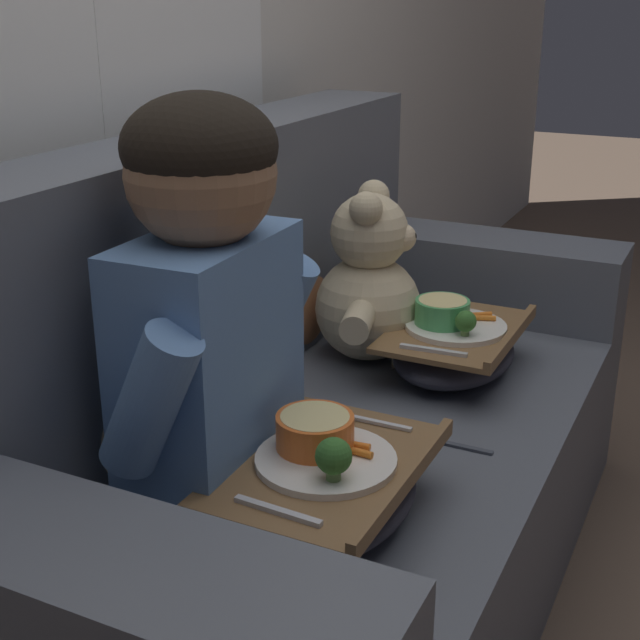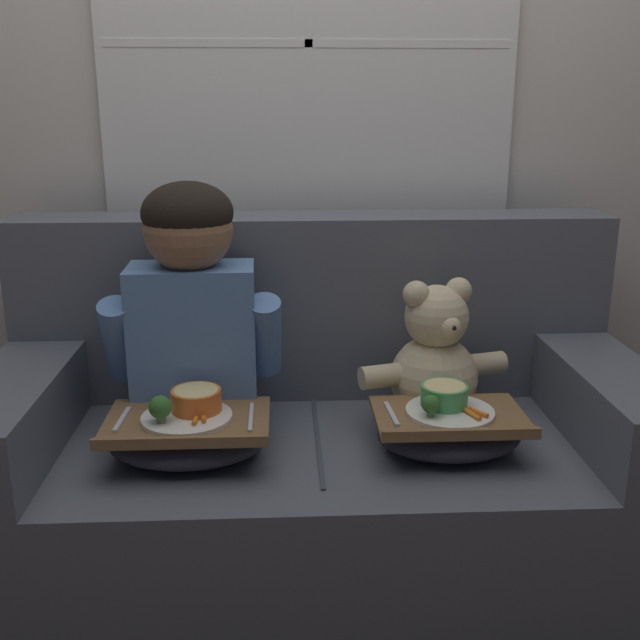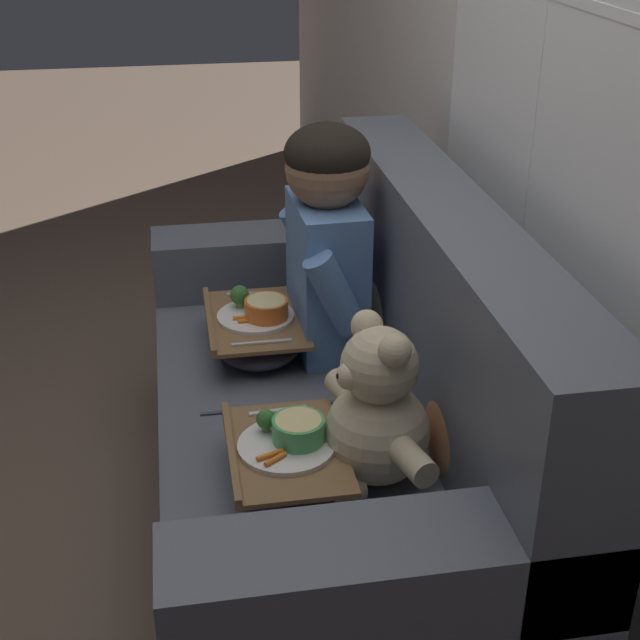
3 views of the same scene
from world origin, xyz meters
The scene contains 9 objects.
ground_plane centered at (0.00, 0.00, 0.00)m, with size 14.00×14.00×0.00m, color brown.
wall_back_with_window centered at (0.00, 0.57, 1.31)m, with size 8.00×0.08×2.60m.
couch centered at (0.00, 0.07, 0.35)m, with size 1.77×0.87×0.99m.
throw_pillow_behind_child centered at (-0.33, 0.26, 0.60)m, with size 0.33×0.16×0.34m.
throw_pillow_behind_teddy centered at (0.33, 0.26, 0.60)m, with size 0.31×0.15×0.32m.
child_figure centered at (-0.33, 0.07, 0.81)m, with size 0.48×0.24×0.68m.
teddy_bear centered at (0.33, 0.07, 0.61)m, with size 0.44×0.32×0.41m.
lap_tray_child centered at (-0.33, -0.14, 0.51)m, with size 0.41×0.29×0.19m.
lap_tray_teddy centered at (0.33, -0.14, 0.51)m, with size 0.38×0.27×0.17m.
Camera 3 is at (2.00, -0.35, 1.73)m, focal length 50.00 mm.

